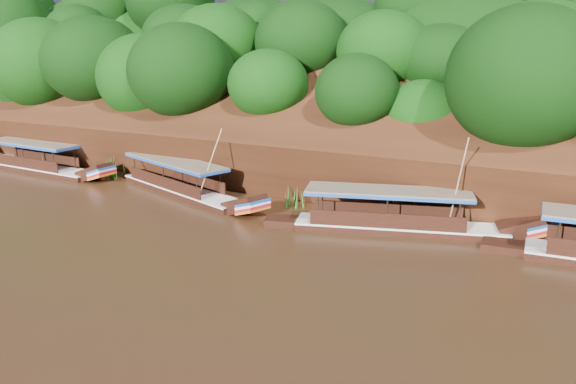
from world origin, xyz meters
name	(u,v)px	position (x,y,z in m)	size (l,w,h in m)	color
ground	(305,271)	(0.00, 0.00, 0.00)	(160.00, 160.00, 0.00)	black
riverbank	(437,147)	(-0.01, 22.73, 1.89)	(120.00, 30.06, 19.40)	black
boat_1	(413,223)	(2.63, 7.42, 0.51)	(12.94, 5.63, 5.72)	black
boat_2	(188,188)	(-12.40, 7.65, 0.49)	(13.77, 6.05, 5.16)	black
boat_3	(46,166)	(-26.23, 7.87, 0.52)	(12.86, 2.62, 2.72)	black
reeds	(330,194)	(-3.05, 9.43, 0.89)	(50.67, 2.64, 2.13)	#1F6018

